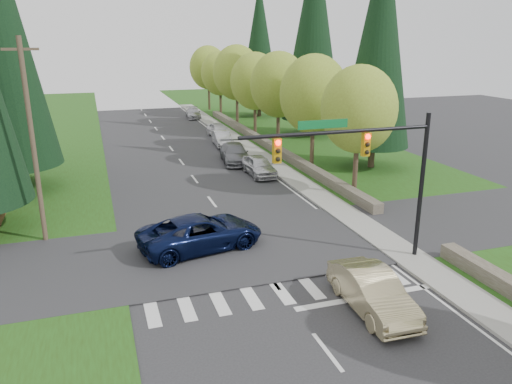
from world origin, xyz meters
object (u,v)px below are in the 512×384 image
parked_car_a (259,166)px  parked_car_b (235,153)px  parked_car_d (218,130)px  parked_car_c (222,139)px  parked_car_e (193,113)px  suv_navy (201,232)px  sedan_champagne (372,292)px

parked_car_a → parked_car_b: size_ratio=0.84×
parked_car_b → parked_car_d: size_ratio=1.23×
parked_car_c → parked_car_e: 17.75m
suv_navy → sedan_champagne: bearing=-158.8°
suv_navy → parked_car_e: bearing=-22.2°
parked_car_c → suv_navy: bearing=-102.3°
suv_navy → parked_car_b: size_ratio=1.17×
sedan_champagne → suv_navy: (-4.92, 7.68, 0.06)m
parked_car_a → parked_car_d: (0.77, 15.67, -0.02)m
parked_car_a → parked_car_e: size_ratio=1.01×
sedan_champagne → suv_navy: bearing=124.5°
parked_car_d → suv_navy: bearing=-107.3°
parked_car_d → parked_car_e: 13.22m
parked_car_a → parked_car_c: (0.01, 11.16, -0.05)m
parked_car_b → parked_car_c: parked_car_b is taller
parked_car_b → parked_car_e: size_ratio=1.21×
parked_car_a → parked_car_c: 11.16m
parked_car_a → parked_car_c: bearing=89.7°
sedan_champagne → parked_car_a: sedan_champagne is taller
suv_navy → parked_car_a: size_ratio=1.39×
sedan_champagne → parked_car_c: 30.89m
parked_car_c → parked_car_a: bearing=-85.4°
parked_car_a → parked_car_e: parked_car_a is taller
parked_car_a → sedan_champagne: bearing=-96.3°
parked_car_d → parked_car_e: size_ratio=0.98×
parked_car_b → parked_car_e: (1.40, 24.42, -0.13)m
sedan_champagne → parked_car_d: size_ratio=1.13×
sedan_champagne → parked_car_b: size_ratio=0.91×
parked_car_a → suv_navy: bearing=-120.5°
parked_car_e → parked_car_d: bearing=-83.4°
parked_car_a → parked_car_c: parked_car_a is taller
parked_car_c → parked_car_e: size_ratio=0.98×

